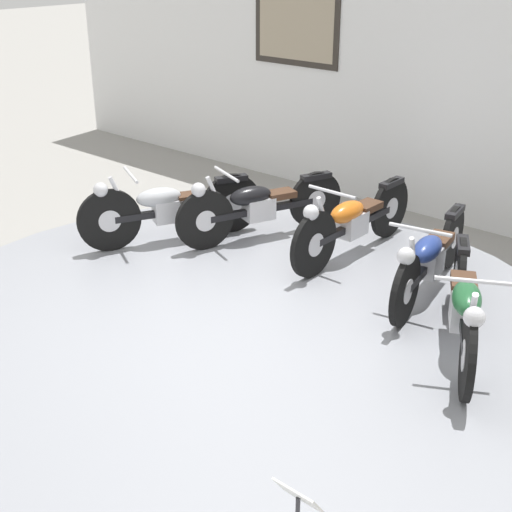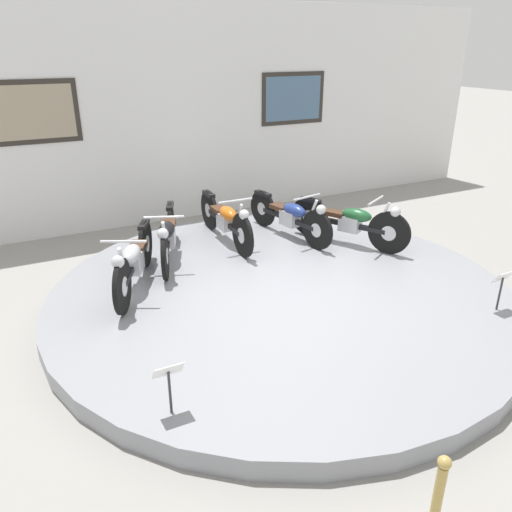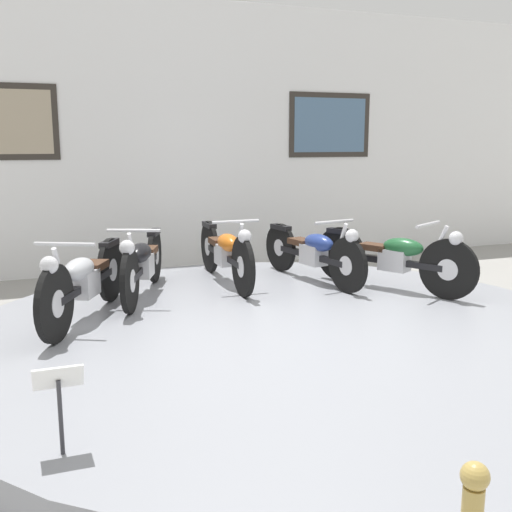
{
  "view_description": "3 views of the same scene",
  "coord_description": "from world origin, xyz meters",
  "px_view_note": "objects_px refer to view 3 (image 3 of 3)",
  "views": [
    {
      "loc": [
        3.68,
        -3.9,
        3.21
      ],
      "look_at": [
        0.22,
        0.06,
        0.86
      ],
      "focal_mm": 50.0,
      "sensor_mm": 36.0,
      "label": 1
    },
    {
      "loc": [
        -2.9,
        -5.06,
        3.15
      ],
      "look_at": [
        -0.3,
        0.13,
        0.67
      ],
      "focal_mm": 35.0,
      "sensor_mm": 36.0,
      "label": 2
    },
    {
      "loc": [
        -2.07,
        -4.83,
        1.87
      ],
      "look_at": [
        -0.13,
        0.4,
        0.81
      ],
      "focal_mm": 42.0,
      "sensor_mm": 36.0,
      "label": 3
    }
  ],
  "objects_px": {
    "motorcycle_silver": "(84,279)",
    "motorcycle_blue": "(314,251)",
    "motorcycle_orange": "(226,251)",
    "motorcycle_black": "(142,262)",
    "motorcycle_green": "(395,256)",
    "info_placard_front_left": "(59,390)"
  },
  "relations": [
    {
      "from": "motorcycle_black",
      "to": "info_placard_front_left",
      "type": "distance_m",
      "value": 3.35
    },
    {
      "from": "motorcycle_orange",
      "to": "motorcycle_black",
      "type": "bearing_deg",
      "value": -165.68
    },
    {
      "from": "motorcycle_black",
      "to": "motorcycle_green",
      "type": "xyz_separation_m",
      "value": [
        2.71,
        -0.7,
        0.0
      ]
    },
    {
      "from": "motorcycle_black",
      "to": "info_placard_front_left",
      "type": "relative_size",
      "value": 3.67
    },
    {
      "from": "motorcycle_orange",
      "to": "motorcycle_green",
      "type": "height_order",
      "value": "motorcycle_orange"
    },
    {
      "from": "motorcycle_silver",
      "to": "motorcycle_orange",
      "type": "height_order",
      "value": "motorcycle_silver"
    },
    {
      "from": "motorcycle_silver",
      "to": "info_placard_front_left",
      "type": "distance_m",
      "value": 2.53
    },
    {
      "from": "motorcycle_green",
      "to": "info_placard_front_left",
      "type": "relative_size",
      "value": 3.47
    },
    {
      "from": "motorcycle_silver",
      "to": "motorcycle_blue",
      "type": "bearing_deg",
      "value": 14.36
    },
    {
      "from": "motorcycle_black",
      "to": "motorcycle_orange",
      "type": "bearing_deg",
      "value": 14.32
    },
    {
      "from": "motorcycle_silver",
      "to": "motorcycle_green",
      "type": "relative_size",
      "value": 1.03
    },
    {
      "from": "motorcycle_black",
      "to": "motorcycle_orange",
      "type": "height_order",
      "value": "motorcycle_orange"
    },
    {
      "from": "motorcycle_silver",
      "to": "motorcycle_orange",
      "type": "xyz_separation_m",
      "value": [
        1.69,
        0.96,
        -0.0
      ]
    },
    {
      "from": "motorcycle_black",
      "to": "motorcycle_blue",
      "type": "height_order",
      "value": "motorcycle_black"
    },
    {
      "from": "motorcycle_silver",
      "to": "motorcycle_blue",
      "type": "height_order",
      "value": "motorcycle_silver"
    },
    {
      "from": "motorcycle_green",
      "to": "info_placard_front_left",
      "type": "height_order",
      "value": "motorcycle_green"
    },
    {
      "from": "info_placard_front_left",
      "to": "motorcycle_silver",
      "type": "bearing_deg",
      "value": 82.52
    },
    {
      "from": "motorcycle_blue",
      "to": "motorcycle_black",
      "type": "bearing_deg",
      "value": 179.9
    },
    {
      "from": "motorcycle_silver",
      "to": "motorcycle_black",
      "type": "bearing_deg",
      "value": 46.32
    },
    {
      "from": "motorcycle_blue",
      "to": "motorcycle_orange",
      "type": "bearing_deg",
      "value": 165.4
    },
    {
      "from": "motorcycle_orange",
      "to": "info_placard_front_left",
      "type": "xyz_separation_m",
      "value": [
        -2.02,
        -3.46,
        -0.03
      ]
    },
    {
      "from": "motorcycle_silver",
      "to": "motorcycle_green",
      "type": "distance_m",
      "value": 3.38
    }
  ]
}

